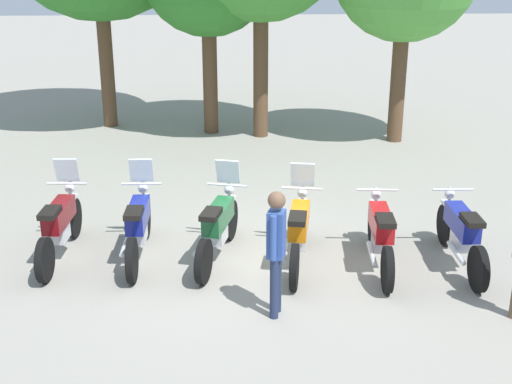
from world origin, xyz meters
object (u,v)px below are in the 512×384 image
motorcycle_3 (299,230)px  motorcycle_0 (60,224)px  motorcycle_4 (380,233)px  motorcycle_5 (461,233)px  motorcycle_1 (138,225)px  motorcycle_2 (218,226)px  person_0 (276,245)px

motorcycle_3 → motorcycle_0: bearing=93.9°
motorcycle_4 → motorcycle_5: 1.18m
motorcycle_1 → motorcycle_4: motorcycle_1 is taller
motorcycle_4 → motorcycle_3: bearing=88.3°
motorcycle_2 → motorcycle_0: bearing=100.2°
motorcycle_0 → motorcycle_1: same height
motorcycle_0 → motorcycle_5: 5.92m
motorcycle_0 → motorcycle_3: bearing=-93.3°
motorcycle_5 → person_0: (-2.80, -1.30, 0.47)m
motorcycle_0 → motorcycle_4: (4.72, -0.54, -0.01)m
motorcycle_0 → motorcycle_4: motorcycle_0 is taller
motorcycle_3 → motorcycle_5: size_ratio=0.99×
motorcycle_3 → motorcycle_4: motorcycle_3 is taller
motorcycle_3 → motorcycle_4: 1.18m
motorcycle_0 → motorcycle_4: 4.75m
motorcycle_1 → person_0: size_ratio=1.32×
person_0 → motorcycle_1: bearing=153.8°
motorcycle_1 → motorcycle_5: bearing=-95.4°
motorcycle_1 → motorcycle_4: 3.57m
motorcycle_1 → motorcycle_2: bearing=-94.4°
motorcycle_5 → motorcycle_4: bearing=89.5°
motorcycle_0 → motorcycle_2: bearing=-91.2°
motorcycle_2 → motorcycle_4: motorcycle_2 is taller
motorcycle_1 → motorcycle_3: same height
motorcycle_3 → person_0: 1.62m
motorcycle_0 → person_0: (3.09, -1.89, 0.45)m
motorcycle_0 → person_0: size_ratio=1.32×
motorcycle_2 → person_0: bearing=-142.5°
motorcycle_4 → motorcycle_0: bearing=88.7°
motorcycle_2 → motorcycle_1: bearing=99.3°
motorcycle_1 → motorcycle_3: 2.39m
motorcycle_3 → motorcycle_5: (2.35, -0.19, -0.01)m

